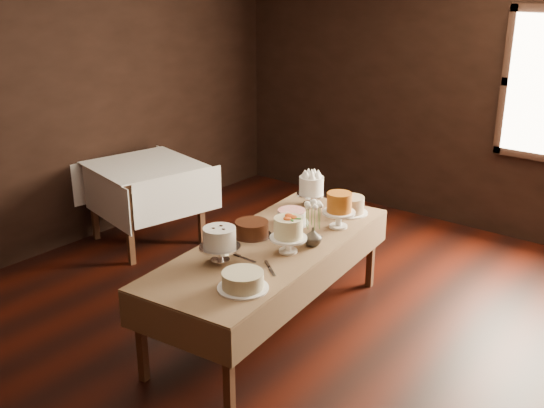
# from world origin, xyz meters

# --- Properties ---
(floor) EXTENTS (5.00, 6.00, 0.01)m
(floor) POSITION_xyz_m (0.00, 0.00, 0.00)
(floor) COLOR black
(floor) RESTS_ON ground
(wall_back) EXTENTS (5.00, 0.02, 2.80)m
(wall_back) POSITION_xyz_m (0.00, 3.00, 1.40)
(wall_back) COLOR black
(wall_back) RESTS_ON ground
(wall_left) EXTENTS (0.02, 6.00, 2.80)m
(wall_left) POSITION_xyz_m (-2.50, 0.00, 1.40)
(wall_left) COLOR black
(wall_left) RESTS_ON ground
(display_table) EXTENTS (1.13, 2.35, 0.70)m
(display_table) POSITION_xyz_m (0.12, 0.05, 0.65)
(display_table) COLOR #452514
(display_table) RESTS_ON ground
(side_table) EXTENTS (1.15, 1.15, 0.82)m
(side_table) POSITION_xyz_m (-1.92, 0.58, 0.72)
(side_table) COLOR #452514
(side_table) RESTS_ON ground
(cake_meringue) EXTENTS (0.25, 0.25, 0.27)m
(cake_meringue) POSITION_xyz_m (-0.15, 0.92, 0.82)
(cake_meringue) COLOR silver
(cake_meringue) RESTS_ON display_table
(cake_speckled) EXTENTS (0.34, 0.34, 0.14)m
(cake_speckled) POSITION_xyz_m (0.22, 0.97, 0.77)
(cake_speckled) COLOR white
(cake_speckled) RESTS_ON display_table
(cake_lattice) EXTENTS (0.28, 0.28, 0.11)m
(cake_lattice) POSITION_xyz_m (-0.02, 0.48, 0.75)
(cake_lattice) COLOR white
(cake_lattice) RESTS_ON display_table
(cake_caramel) EXTENTS (0.27, 0.27, 0.30)m
(cake_caramel) POSITION_xyz_m (0.32, 0.64, 0.83)
(cake_caramel) COLOR white
(cake_caramel) RESTS_ON display_table
(cake_chocolate) EXTENTS (0.36, 0.36, 0.12)m
(cake_chocolate) POSITION_xyz_m (-0.09, 0.07, 0.76)
(cake_chocolate) COLOR silver
(cake_chocolate) RESTS_ON display_table
(cake_flowers) EXTENTS (0.27, 0.27, 0.28)m
(cake_flowers) POSITION_xyz_m (0.30, 0.01, 0.82)
(cake_flowers) COLOR white
(cake_flowers) RESTS_ON display_table
(cake_swirl) EXTENTS (0.29, 0.29, 0.27)m
(cake_swirl) POSITION_xyz_m (0.02, -0.41, 0.82)
(cake_swirl) COLOR silver
(cake_swirl) RESTS_ON display_table
(cake_cream) EXTENTS (0.38, 0.38, 0.12)m
(cake_cream) POSITION_xyz_m (0.42, -0.62, 0.76)
(cake_cream) COLOR white
(cake_cream) RESTS_ON display_table
(cake_server_a) EXTENTS (0.24, 0.03, 0.01)m
(cake_server_a) POSITION_xyz_m (0.16, -0.27, 0.70)
(cake_server_a) COLOR silver
(cake_server_a) RESTS_ON display_table
(cake_server_b) EXTENTS (0.21, 0.16, 0.01)m
(cake_server_b) POSITION_xyz_m (0.41, -0.31, 0.70)
(cake_server_b) COLOR silver
(cake_server_b) RESTS_ON display_table
(cake_server_c) EXTENTS (0.07, 0.24, 0.01)m
(cake_server_c) POSITION_xyz_m (0.02, 0.32, 0.70)
(cake_server_c) COLOR silver
(cake_server_c) RESTS_ON display_table
(cake_server_d) EXTENTS (0.09, 0.24, 0.01)m
(cake_server_d) POSITION_xyz_m (0.31, 0.33, 0.70)
(cake_server_d) COLOR silver
(cake_server_d) RESTS_ON display_table
(flower_vase) EXTENTS (0.19, 0.19, 0.14)m
(flower_vase) POSITION_xyz_m (0.37, 0.22, 0.77)
(flower_vase) COLOR #2D2823
(flower_vase) RESTS_ON display_table
(flower_bouquet) EXTENTS (0.14, 0.14, 0.20)m
(flower_bouquet) POSITION_xyz_m (0.37, 0.22, 0.96)
(flower_bouquet) COLOR white
(flower_bouquet) RESTS_ON flower_vase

